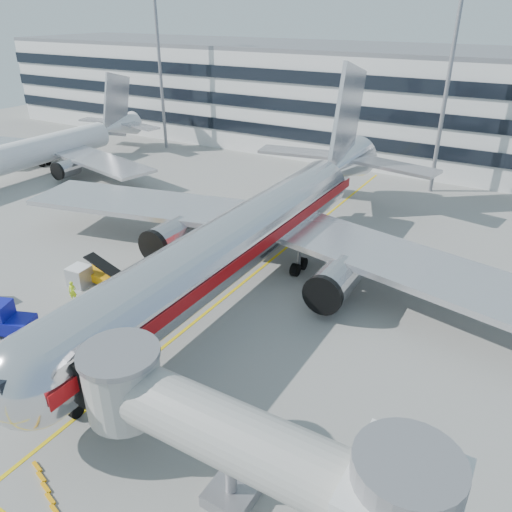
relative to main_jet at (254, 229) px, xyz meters
The scene contains 12 objects.
ground 12.46m from the main_jet, 90.00° to the right, with size 180.00×180.00×0.00m, color gray.
lead_in_line 4.57m from the main_jet, 90.00° to the right, with size 0.25×70.00×0.01m, color yellow.
main_jet is the anchor object (origin of this frame).
jet_bridge 23.18m from the main_jet, 58.30° to the right, with size 17.80×4.50×7.00m.
terminal 46.36m from the main_jet, 90.00° to the left, with size 150.00×24.25×15.60m.
light_mast_west 47.49m from the main_jet, 139.14° to the left, with size 2.40×1.20×25.45m.
light_mast_centre 33.08m from the main_jet, 75.20° to the left, with size 2.40×1.20×25.45m.
second_jet 42.36m from the main_jet, 164.84° to the left, with size 38.21×36.52×12.04m.
belt_loader 13.15m from the main_jet, 142.34° to the right, with size 4.72×1.77×2.26m.
baggage_tug 19.78m from the main_jet, 122.93° to the right, with size 3.59×2.91×2.36m.
cargo_container_right 15.05m from the main_jet, 141.78° to the right, with size 1.74×1.74×1.71m.
ramp_worker 15.36m from the main_jet, 132.21° to the right, with size 0.62×0.41×1.70m, color #C4F81A.
Camera 1 is at (19.62, -21.17, 20.94)m, focal length 35.00 mm.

